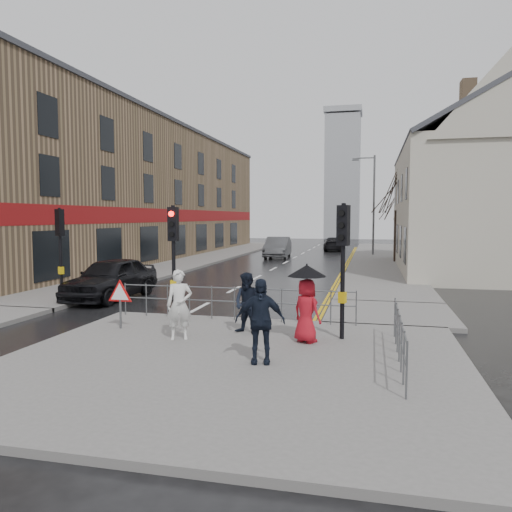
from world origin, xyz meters
The scene contains 24 objects.
ground centered at (0.00, 0.00, 0.00)m, with size 120.00×120.00×0.00m, color black.
near_pavement centered at (3.00, -3.50, 0.07)m, with size 10.00×9.00×0.14m, color #605E5B.
left_pavement centered at (-6.50, 23.00, 0.07)m, with size 4.00×44.00×0.14m, color #605E5B.
right_pavement centered at (6.50, 25.00, 0.07)m, with size 4.00×40.00×0.14m, color #605E5B.
pavement_bridge_right centered at (6.50, 3.00, 0.07)m, with size 4.00×4.20×0.14m, color #605E5B.
building_left_terrace centered at (-12.00, 22.00, 5.00)m, with size 8.00×42.00×10.00m, color #8F7152.
building_right_cream centered at (12.00, 18.00, 4.78)m, with size 9.00×16.40×10.10m.
church_tower centered at (1.50, 62.00, 9.00)m, with size 5.00×5.00×18.00m, color #999CA1.
traffic_signal_near_left centered at (0.20, 0.20, 2.46)m, with size 0.28×0.27×3.40m.
traffic_signal_near_right centered at (5.20, -1.00, 2.46)m, with size 0.34×0.33×3.40m.
traffic_signal_far_left centered at (-5.50, 3.00, 2.46)m, with size 0.34×0.33×3.40m.
guard_railing_front centered at (1.95, 0.60, 0.86)m, with size 7.14×0.04×1.00m.
guard_railing_side centered at (6.50, -2.75, 0.84)m, with size 0.04×4.54×1.00m.
warning_sign centered at (-0.80, -1.21, 1.04)m, with size 0.80×0.07×1.35m.
street_lamp centered at (5.82, 28.00, 4.71)m, with size 1.83×0.25×8.00m.
tree_near centered at (7.50, 22.00, 5.14)m, with size 2.40×2.40×6.58m.
tree_far centered at (8.00, 30.00, 4.42)m, with size 2.40×2.40×5.64m.
pedestrian_a centered at (1.24, -1.97, 1.01)m, with size 0.64×0.42×1.75m, color silver.
pedestrian_b centered at (2.76, -1.02, 0.95)m, with size 0.78×0.61×1.61m, color black.
pedestrian_with_umbrella centered at (4.37, -1.55, 1.22)m, with size 0.96×0.96×1.90m.
pedestrian_d centered at (3.64, -3.50, 1.03)m, with size 1.05×0.44×1.79m, color black.
car_parked centered at (-4.00, 4.00, 0.81)m, with size 1.92×4.78×1.63m, color black.
car_mid centered at (-1.30, 24.91, 0.82)m, with size 1.73×4.96×1.63m, color #434548.
car_far centered at (2.34, 34.12, 0.64)m, with size 1.80×4.44×1.29m, color black.
Camera 1 is at (5.89, -13.52, 3.20)m, focal length 35.00 mm.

